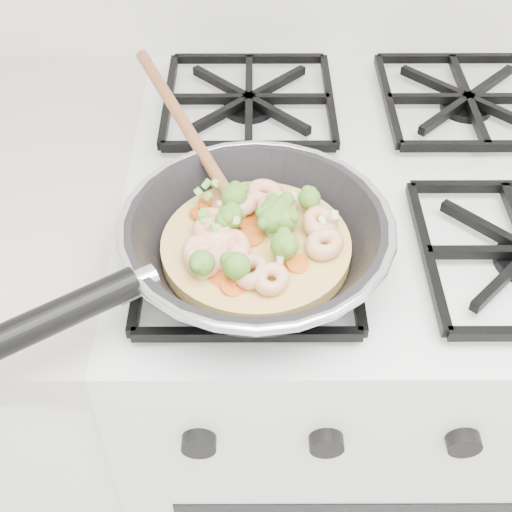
{
  "coord_description": "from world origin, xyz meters",
  "views": [
    {
      "loc": [
        -0.14,
        1.03,
        1.43
      ],
      "look_at": [
        -0.14,
        1.53,
        0.93
      ],
      "focal_mm": 48.57,
      "sensor_mm": 36.0,
      "label": 1
    }
  ],
  "objects": [
    {
      "name": "stove",
      "position": [
        0.0,
        1.7,
        0.46
      ],
      "size": [
        0.6,
        0.6,
        0.92
      ],
      "color": "white",
      "rests_on": "ground"
    },
    {
      "name": "skillet",
      "position": [
        -0.15,
        1.53,
        0.96
      ],
      "size": [
        0.42,
        0.47,
        0.09
      ],
      "rotation": [
        0.0,
        0.0,
        0.11
      ],
      "color": "black",
      "rests_on": "stove"
    }
  ]
}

